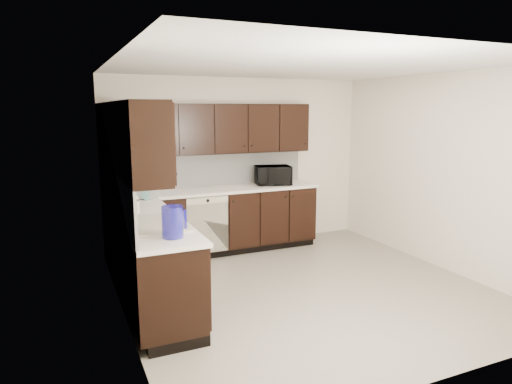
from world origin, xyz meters
The scene contains 20 objects.
floor centered at (0.00, 0.00, 0.00)m, with size 4.00×4.00×0.00m, color gray.
ceiling centered at (0.00, 0.00, 2.50)m, with size 4.00×4.00×0.00m, color white.
wall_back centered at (0.00, 2.00, 1.25)m, with size 4.00×0.02×2.50m, color beige.
wall_left centered at (-2.00, 0.00, 1.25)m, with size 0.02×4.00×2.50m, color beige.
wall_right centered at (2.00, 0.00, 1.25)m, with size 0.02×4.00×2.50m, color beige.
wall_front centered at (0.00, -2.00, 1.25)m, with size 4.00×0.02×2.50m, color beige.
lower_cabinets centered at (-1.01, 1.11, 0.41)m, with size 3.00×2.80×0.90m.
countertop centered at (-1.01, 1.11, 0.92)m, with size 3.03×2.83×0.04m.
backsplash centered at (-1.22, 1.32, 1.18)m, with size 3.00×2.80×0.48m.
upper_cabinets centered at (-1.10, 1.20, 1.77)m, with size 3.00×2.80×0.70m.
dishwasher centered at (-0.70, 1.41, 0.55)m, with size 0.58×0.04×0.78m.
sink centered at (-1.68, -0.01, 0.88)m, with size 0.54×0.82×0.42m.
microwave centered at (0.41, 1.67, 1.08)m, with size 0.51×0.34×0.28m, color black.
soap_bottle_a centered at (-1.48, -0.08, 1.04)m, with size 0.09×0.09×0.19m, color gray.
soap_bottle_b centered at (-1.78, 0.54, 1.07)m, with size 0.10×0.10×0.25m, color gray.
toaster_oven centered at (-1.75, 1.74, 1.07)m, with size 0.40×0.30×0.25m, color silver.
storage_bin centered at (-1.64, 1.35, 1.03)m, with size 0.44×0.33×0.17m, color silver.
blue_pitcher centered at (-1.63, -0.52, 1.08)m, with size 0.19×0.19×0.28m, color #131094.
teal_tumbler centered at (-1.54, 1.32, 1.05)m, with size 0.10×0.10×0.23m, color #0C8981.
paper_towel_roll centered at (-1.54, 1.35, 1.08)m, with size 0.13×0.13×0.29m, color silver.
Camera 1 is at (-2.53, -4.33, 2.05)m, focal length 32.00 mm.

